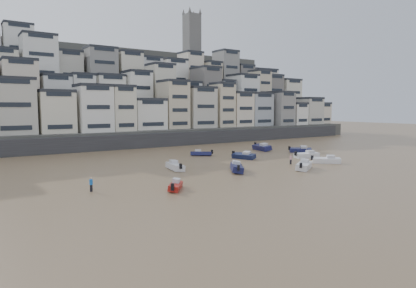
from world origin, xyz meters
TOP-DOWN VIEW (x-y plane):
  - ground at (0.00, 0.00)m, footprint 400.00×400.00m
  - harbor_wall at (10.00, 65.00)m, footprint 140.00×3.00m
  - hillside at (14.73, 104.84)m, footprint 141.04×66.00m
  - boat_a at (14.53, 20.39)m, footprint 6.10×4.80m
  - boat_b at (22.99, 22.64)m, footprint 5.07×4.85m
  - boat_c at (4.18, 24.79)m, footprint 4.70×5.81m
  - boat_d at (25.70, 29.48)m, footprint 5.86×3.04m
  - boat_e at (14.26, 35.25)m, footprint 3.13×5.47m
  - boat_f at (-2.89, 31.73)m, footprint 2.76×5.79m
  - boat_g at (31.54, 36.36)m, footprint 5.13×4.49m
  - boat_h at (10.07, 43.94)m, footprint 4.73×4.11m
  - boat_i at (26.98, 44.03)m, footprint 3.35×6.69m
  - boat_j at (-9.94, 18.99)m, footprint 3.69×4.12m
  - person_blue at (-18.71, 23.73)m, footprint 0.44×0.44m
  - person_pink at (16.72, 25.32)m, footprint 0.44×0.44m

SIDE VIEW (x-z plane):
  - ground at x=0.00m, z-range 0.00..0.00m
  - boat_j at x=-9.94m, z-range 0.00..1.14m
  - boat_h at x=10.07m, z-range 0.00..1.30m
  - boat_g at x=31.54m, z-range 0.00..1.41m
  - boat_e at x=14.26m, z-range 0.00..1.42m
  - boat_b at x=22.99m, z-range 0.00..1.44m
  - boat_f at x=-2.89m, z-range 0.00..1.52m
  - boat_d at x=25.70m, z-range 0.00..1.53m
  - boat_c at x=4.18m, z-range 0.00..1.56m
  - boat_a at x=14.53m, z-range 0.00..1.63m
  - person_blue at x=-18.71m, z-range 0.00..1.74m
  - person_pink at x=16.72m, z-range 0.00..1.74m
  - boat_i at x=26.98m, z-range 0.00..1.74m
  - harbor_wall at x=10.00m, z-range 0.00..3.50m
  - hillside at x=14.73m, z-range -11.99..38.01m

